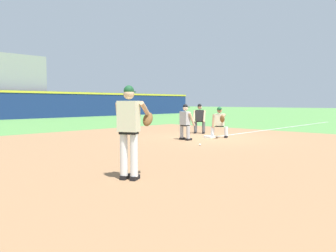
{
  "coord_description": "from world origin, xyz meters",
  "views": [
    {
      "loc": [
        -11.44,
        -8.35,
        1.53
      ],
      "look_at": [
        -5.14,
        -2.4,
        0.9
      ],
      "focal_mm": 35.0,
      "sensor_mm": 36.0,
      "label": 1
    }
  ],
  "objects_px": {
    "baseball": "(200,145)",
    "first_baseman": "(220,121)",
    "first_base_bag": "(209,137)",
    "baserunner": "(185,121)",
    "pitcher": "(130,126)",
    "umpire": "(200,117)"
  },
  "relations": [
    {
      "from": "first_baseman",
      "to": "baserunner",
      "type": "distance_m",
      "value": 1.77
    },
    {
      "from": "umpire",
      "to": "first_base_bag",
      "type": "bearing_deg",
      "value": -129.18
    },
    {
      "from": "baseball",
      "to": "pitcher",
      "type": "xyz_separation_m",
      "value": [
        -4.96,
        -2.12,
        1.02
      ]
    },
    {
      "from": "first_base_bag",
      "to": "baserunner",
      "type": "xyz_separation_m",
      "value": [
        -1.39,
        0.19,
        0.75
      ]
    },
    {
      "from": "baseball",
      "to": "umpire",
      "type": "relative_size",
      "value": 0.05
    },
    {
      "from": "first_baseman",
      "to": "umpire",
      "type": "relative_size",
      "value": 0.92
    },
    {
      "from": "first_base_bag",
      "to": "first_baseman",
      "type": "relative_size",
      "value": 0.28
    },
    {
      "from": "first_base_bag",
      "to": "baserunner",
      "type": "distance_m",
      "value": 1.59
    },
    {
      "from": "baseball",
      "to": "baserunner",
      "type": "relative_size",
      "value": 0.05
    },
    {
      "from": "baseball",
      "to": "pitcher",
      "type": "relative_size",
      "value": 0.04
    },
    {
      "from": "pitcher",
      "to": "baseball",
      "type": "bearing_deg",
      "value": 23.17
    },
    {
      "from": "first_base_bag",
      "to": "pitcher",
      "type": "xyz_separation_m",
      "value": [
        -7.3,
        -3.42,
        1.01
      ]
    },
    {
      "from": "umpire",
      "to": "pitcher",
      "type": "bearing_deg",
      "value": -150.02
    },
    {
      "from": "pitcher",
      "to": "baserunner",
      "type": "xyz_separation_m",
      "value": [
        5.91,
        3.61,
        -0.27
      ]
    },
    {
      "from": "first_base_bag",
      "to": "baserunner",
      "type": "height_order",
      "value": "baserunner"
    },
    {
      "from": "first_base_bag",
      "to": "first_baseman",
      "type": "height_order",
      "value": "first_baseman"
    },
    {
      "from": "baseball",
      "to": "baserunner",
      "type": "distance_m",
      "value": 1.92
    },
    {
      "from": "pitcher",
      "to": "umpire",
      "type": "distance_m",
      "value": 9.84
    },
    {
      "from": "first_base_bag",
      "to": "baserunner",
      "type": "bearing_deg",
      "value": 172.08
    },
    {
      "from": "baseball",
      "to": "first_baseman",
      "type": "distance_m",
      "value": 2.91
    },
    {
      "from": "baserunner",
      "to": "pitcher",
      "type": "bearing_deg",
      "value": -148.57
    },
    {
      "from": "first_base_bag",
      "to": "pitcher",
      "type": "relative_size",
      "value": 0.2
    }
  ]
}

